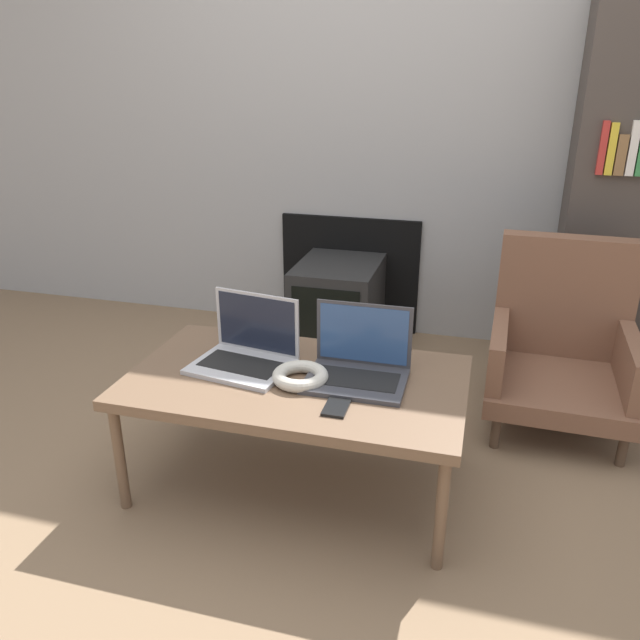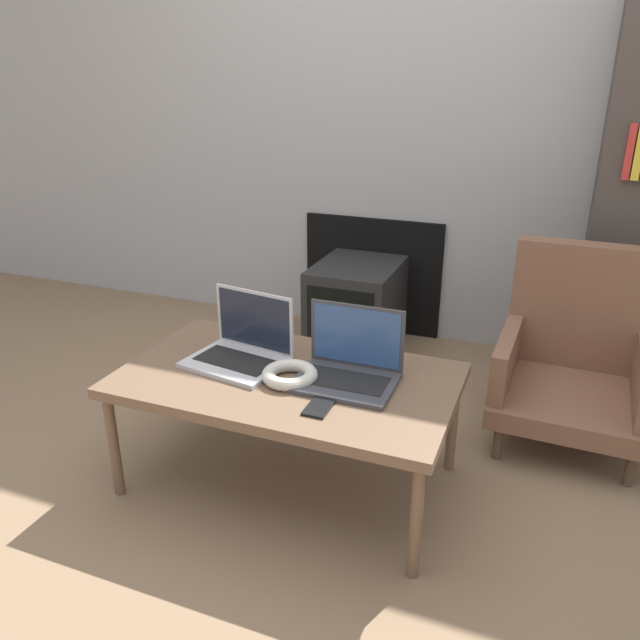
# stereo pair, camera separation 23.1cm
# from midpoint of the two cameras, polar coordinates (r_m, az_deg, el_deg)

# --- Properties ---
(ground_plane) EXTENTS (14.00, 14.00, 0.00)m
(ground_plane) POSITION_cam_midpoint_polar(r_m,az_deg,el_deg) (2.16, -7.01, -17.76)
(ground_plane) COLOR #7A6047
(wall_back) EXTENTS (7.00, 0.08, 2.60)m
(wall_back) POSITION_cam_midpoint_polar(r_m,az_deg,el_deg) (3.30, 3.72, 20.47)
(wall_back) COLOR #999999
(wall_back) RESTS_ON ground_plane
(table) EXTENTS (1.12, 0.65, 0.42)m
(table) POSITION_cam_midpoint_polar(r_m,az_deg,el_deg) (2.11, -5.34, -6.07)
(table) COLOR brown
(table) RESTS_ON ground_plane
(laptop_left) EXTENTS (0.36, 0.29, 0.23)m
(laptop_left) POSITION_cam_midpoint_polar(r_m,az_deg,el_deg) (2.18, -9.74, -2.83)
(laptop_left) COLOR #B2B2B7
(laptop_left) RESTS_ON table
(laptop_right) EXTENTS (0.33, 0.25, 0.23)m
(laptop_right) POSITION_cam_midpoint_polar(r_m,az_deg,el_deg) (2.06, 0.35, -4.09)
(laptop_right) COLOR #38383D
(laptop_right) RESTS_ON table
(headphones) EXTENTS (0.18, 0.18, 0.04)m
(headphones) POSITION_cam_midpoint_polar(r_m,az_deg,el_deg) (2.05, -5.07, -5.21)
(headphones) COLOR beige
(headphones) RESTS_ON table
(phone) EXTENTS (0.07, 0.13, 0.01)m
(phone) POSITION_cam_midpoint_polar(r_m,az_deg,el_deg) (1.91, -1.92, -7.94)
(phone) COLOR black
(phone) RESTS_ON table
(tv) EXTENTS (0.41, 0.52, 0.45)m
(tv) POSITION_cam_midpoint_polar(r_m,az_deg,el_deg) (3.25, -0.39, 1.32)
(tv) COLOR black
(tv) RESTS_ON ground_plane
(armchair) EXTENTS (0.57, 0.61, 0.74)m
(armchair) POSITION_cam_midpoint_polar(r_m,az_deg,el_deg) (2.72, 18.95, -1.93)
(armchair) COLOR brown
(armchair) RESTS_ON ground_plane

